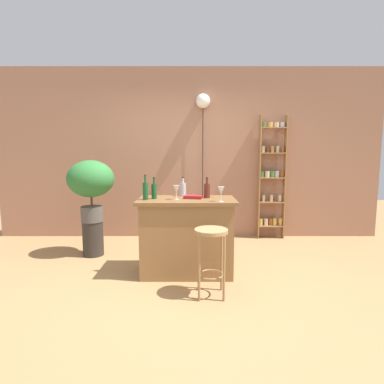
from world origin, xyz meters
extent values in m
plane|color=#A37A4C|center=(0.00, 0.00, 0.00)|extent=(12.00, 12.00, 0.00)
cube|color=#9E6B51|center=(0.00, 1.95, 1.40)|extent=(6.40, 0.10, 2.80)
cube|color=olive|center=(0.00, 0.30, 0.42)|extent=(1.04, 0.57, 0.85)
cube|color=brown|center=(0.00, 0.30, 0.87)|extent=(1.13, 0.62, 0.04)
cylinder|color=#997047|center=(0.13, -0.42, 0.32)|extent=(0.02, 0.02, 0.64)
cylinder|color=#997047|center=(0.37, -0.42, 0.32)|extent=(0.02, 0.02, 0.64)
cylinder|color=#997047|center=(0.13, -0.19, 0.32)|extent=(0.02, 0.02, 0.64)
cylinder|color=#997047|center=(0.37, -0.19, 0.32)|extent=(0.02, 0.02, 0.64)
torus|color=#997047|center=(0.25, -0.30, 0.22)|extent=(0.25, 0.25, 0.02)
cylinder|color=#A87F51|center=(0.25, -0.30, 0.66)|extent=(0.33, 0.33, 0.03)
cube|color=#9E7042|center=(1.17, 1.81, 1.01)|extent=(0.02, 0.13, 2.02)
cube|color=#9E7042|center=(1.59, 1.81, 1.01)|extent=(0.02, 0.13, 2.02)
cube|color=#9E7042|center=(1.38, 1.81, 0.20)|extent=(0.40, 0.13, 0.02)
cylinder|color=gold|center=(1.21, 1.80, 0.27)|extent=(0.07, 0.07, 0.12)
cylinder|color=beige|center=(1.30, 1.80, 0.27)|extent=(0.07, 0.07, 0.12)
cylinder|color=#994C23|center=(1.38, 1.82, 0.27)|extent=(0.07, 0.07, 0.12)
cylinder|color=gold|center=(1.45, 1.82, 0.27)|extent=(0.07, 0.07, 0.12)
cylinder|color=gold|center=(1.55, 1.82, 0.27)|extent=(0.07, 0.07, 0.12)
cube|color=#9E7042|center=(1.38, 1.81, 0.61)|extent=(0.40, 0.13, 0.02)
cylinder|color=beige|center=(1.25, 1.82, 0.67)|extent=(0.05, 0.05, 0.11)
cylinder|color=beige|center=(1.38, 1.81, 0.67)|extent=(0.05, 0.05, 0.11)
cylinder|color=beige|center=(1.52, 1.81, 0.67)|extent=(0.05, 0.05, 0.11)
cube|color=#9E7042|center=(1.38, 1.81, 1.01)|extent=(0.40, 0.13, 0.02)
cylinder|color=#4C7033|center=(1.21, 1.82, 1.07)|extent=(0.08, 0.08, 0.10)
cylinder|color=beige|center=(1.30, 1.81, 1.07)|extent=(0.08, 0.08, 0.10)
cylinder|color=#4C7033|center=(1.38, 1.81, 1.07)|extent=(0.08, 0.08, 0.10)
cylinder|color=silver|center=(1.46, 1.82, 1.07)|extent=(0.08, 0.08, 0.10)
cylinder|color=#994C23|center=(1.55, 1.82, 1.07)|extent=(0.08, 0.08, 0.10)
cube|color=#9E7042|center=(1.38, 1.81, 1.42)|extent=(0.40, 0.13, 0.02)
cylinder|color=beige|center=(1.22, 1.81, 1.48)|extent=(0.05, 0.05, 0.10)
cylinder|color=brown|center=(1.30, 1.82, 1.48)|extent=(0.05, 0.05, 0.10)
cylinder|color=#AD7A38|center=(1.37, 1.81, 1.48)|extent=(0.05, 0.05, 0.10)
cylinder|color=beige|center=(1.46, 1.82, 1.48)|extent=(0.05, 0.05, 0.10)
cylinder|color=#994C23|center=(1.54, 1.81, 1.48)|extent=(0.05, 0.05, 0.10)
cube|color=#9E7042|center=(1.38, 1.81, 1.82)|extent=(0.40, 0.13, 0.02)
cylinder|color=#4C7033|center=(1.22, 1.81, 1.87)|extent=(0.07, 0.07, 0.08)
cylinder|color=gold|center=(1.33, 1.82, 1.87)|extent=(0.07, 0.07, 0.08)
cylinder|color=beige|center=(1.42, 1.81, 1.87)|extent=(0.07, 0.07, 0.08)
cylinder|color=silver|center=(1.52, 1.81, 1.87)|extent=(0.07, 0.07, 0.08)
cylinder|color=#2D2823|center=(-1.31, 0.92, 0.24)|extent=(0.28, 0.28, 0.48)
cylinder|color=#514C47|center=(-1.31, 0.92, 0.58)|extent=(0.30, 0.30, 0.21)
cylinder|color=brown|center=(-1.31, 0.92, 0.77)|extent=(0.03, 0.03, 0.16)
ellipsoid|color=#2D7033|center=(-1.31, 0.92, 1.07)|extent=(0.63, 0.57, 0.50)
cylinder|color=#194C23|center=(-0.38, 0.30, 0.97)|extent=(0.06, 0.06, 0.17)
cylinder|color=#194C23|center=(-0.38, 0.30, 1.09)|extent=(0.02, 0.02, 0.07)
cylinder|color=black|center=(-0.38, 0.30, 1.13)|extent=(0.03, 0.03, 0.01)
cylinder|color=#194C23|center=(-0.47, 0.22, 0.99)|extent=(0.06, 0.06, 0.20)
cylinder|color=#194C23|center=(-0.47, 0.22, 1.12)|extent=(0.02, 0.02, 0.08)
cylinder|color=black|center=(-0.47, 0.22, 1.17)|extent=(0.03, 0.03, 0.01)
cylinder|color=#5B2319|center=(0.24, 0.38, 0.97)|extent=(0.07, 0.07, 0.17)
cylinder|color=#5B2319|center=(0.24, 0.38, 1.09)|extent=(0.03, 0.03, 0.07)
cylinder|color=black|center=(0.24, 0.38, 1.13)|extent=(0.03, 0.03, 0.01)
cylinder|color=#B2B2B7|center=(-0.05, 0.53, 0.97)|extent=(0.07, 0.07, 0.16)
cylinder|color=#B2B2B7|center=(-0.05, 0.53, 1.08)|extent=(0.03, 0.03, 0.06)
cylinder|color=black|center=(-0.05, 0.53, 1.12)|extent=(0.03, 0.03, 0.01)
cylinder|color=silver|center=(0.38, 0.09, 0.89)|extent=(0.06, 0.06, 0.00)
cylinder|color=silver|center=(0.38, 0.09, 0.93)|extent=(0.01, 0.01, 0.07)
cone|color=silver|center=(0.38, 0.09, 1.01)|extent=(0.07, 0.07, 0.08)
cylinder|color=silver|center=(-0.12, 0.24, 0.89)|extent=(0.06, 0.06, 0.00)
cylinder|color=silver|center=(-0.12, 0.24, 0.93)|extent=(0.01, 0.01, 0.07)
cone|color=silver|center=(-0.12, 0.24, 1.01)|extent=(0.07, 0.07, 0.08)
cube|color=maroon|center=(0.08, 0.34, 0.90)|extent=(0.24, 0.19, 0.03)
cylinder|color=black|center=(0.24, 1.84, 1.12)|extent=(0.01, 0.01, 2.25)
sphere|color=white|center=(0.24, 1.84, 2.25)|extent=(0.23, 0.23, 0.23)
camera|label=1|loc=(0.06, -3.21, 1.41)|focal=28.59mm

